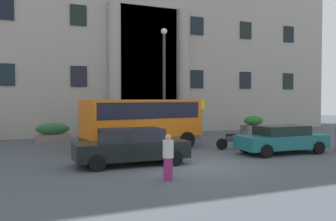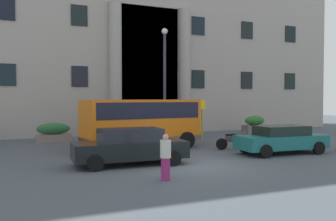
{
  "view_description": "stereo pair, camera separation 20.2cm",
  "coord_description": "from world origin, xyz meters",
  "px_view_note": "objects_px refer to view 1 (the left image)",
  "views": [
    {
      "loc": [
        -6.91,
        -12.88,
        2.71
      ],
      "look_at": [
        1.38,
        5.92,
        2.02
      ],
      "focal_mm": 38.86,
      "sensor_mm": 36.0,
      "label": 1
    },
    {
      "loc": [
        -6.72,
        -12.96,
        2.71
      ],
      "look_at": [
        1.38,
        5.92,
        2.02
      ],
      "focal_mm": 38.86,
      "sensor_mm": 36.0,
      "label": 2
    }
  ],
  "objects_px": {
    "bus_stop_sign": "(202,115)",
    "pedestrian_woman_with_bag": "(168,157)",
    "orange_minibus": "(141,119)",
    "hedge_planter_far_east": "(173,128)",
    "hedge_planter_entrance_left": "(253,125)",
    "motorcycle_near_kerb": "(294,138)",
    "parked_sedan_far": "(131,146)",
    "lamppost_plaza_centre": "(164,75)",
    "hedge_planter_west": "(53,133)",
    "motorcycle_far_end": "(233,141)",
    "scooter_by_planter": "(130,147)",
    "hedge_planter_east": "(112,130)",
    "parked_coupe_end": "(282,139)"
  },
  "relations": [
    {
      "from": "bus_stop_sign",
      "to": "pedestrian_woman_with_bag",
      "type": "xyz_separation_m",
      "value": [
        -6.59,
        -9.59,
        -0.85
      ]
    },
    {
      "from": "orange_minibus",
      "to": "hedge_planter_far_east",
      "type": "bearing_deg",
      "value": 43.38
    },
    {
      "from": "hedge_planter_entrance_left",
      "to": "motorcycle_near_kerb",
      "type": "height_order",
      "value": "hedge_planter_entrance_left"
    },
    {
      "from": "pedestrian_woman_with_bag",
      "to": "parked_sedan_far",
      "type": "bearing_deg",
      "value": -27.49
    },
    {
      "from": "orange_minibus",
      "to": "lamppost_plaza_centre",
      "type": "height_order",
      "value": "lamppost_plaza_centre"
    },
    {
      "from": "hedge_planter_far_east",
      "to": "parked_sedan_far",
      "type": "height_order",
      "value": "parked_sedan_far"
    },
    {
      "from": "hedge_planter_west",
      "to": "parked_sedan_far",
      "type": "xyz_separation_m",
      "value": [
        2.08,
        -9.07,
        0.18
      ]
    },
    {
      "from": "hedge_planter_far_east",
      "to": "lamppost_plaza_centre",
      "type": "height_order",
      "value": "lamppost_plaza_centre"
    },
    {
      "from": "parked_sedan_far",
      "to": "pedestrian_woman_with_bag",
      "type": "xyz_separation_m",
      "value": [
        0.24,
        -3.15,
        0.01
      ]
    },
    {
      "from": "parked_sedan_far",
      "to": "motorcycle_near_kerb",
      "type": "relative_size",
      "value": 2.32
    },
    {
      "from": "motorcycle_far_end",
      "to": "scooter_by_planter",
      "type": "height_order",
      "value": "same"
    },
    {
      "from": "hedge_planter_west",
      "to": "lamppost_plaza_centre",
      "type": "xyz_separation_m",
      "value": [
        6.86,
        -1.28,
        3.67
      ]
    },
    {
      "from": "motorcycle_far_end",
      "to": "lamppost_plaza_centre",
      "type": "bearing_deg",
      "value": 113.91
    },
    {
      "from": "hedge_planter_west",
      "to": "pedestrian_woman_with_bag",
      "type": "height_order",
      "value": "pedestrian_woman_with_bag"
    },
    {
      "from": "parked_sedan_far",
      "to": "scooter_by_planter",
      "type": "bearing_deg",
      "value": 75.97
    },
    {
      "from": "hedge_planter_east",
      "to": "lamppost_plaza_centre",
      "type": "distance_m",
      "value": 4.99
    },
    {
      "from": "lamppost_plaza_centre",
      "to": "hedge_planter_entrance_left",
      "type": "bearing_deg",
      "value": 8.45
    },
    {
      "from": "parked_sedan_far",
      "to": "motorcycle_far_end",
      "type": "relative_size",
      "value": 2.33
    },
    {
      "from": "hedge_planter_east",
      "to": "motorcycle_far_end",
      "type": "relative_size",
      "value": 0.87
    },
    {
      "from": "hedge_planter_west",
      "to": "scooter_by_planter",
      "type": "xyz_separation_m",
      "value": [
        2.67,
        -7.03,
        -0.12
      ]
    },
    {
      "from": "hedge_planter_far_east",
      "to": "parked_sedan_far",
      "type": "distance_m",
      "value": 10.98
    },
    {
      "from": "motorcycle_far_end",
      "to": "motorcycle_near_kerb",
      "type": "height_order",
      "value": "same"
    },
    {
      "from": "hedge_planter_far_east",
      "to": "motorcycle_near_kerb",
      "type": "distance_m",
      "value": 8.43
    },
    {
      "from": "hedge_planter_entrance_left",
      "to": "parked_sedan_far",
      "type": "xyz_separation_m",
      "value": [
        -12.83,
        -8.98,
        0.11
      ]
    },
    {
      "from": "motorcycle_near_kerb",
      "to": "hedge_planter_far_east",
      "type": "bearing_deg",
      "value": 123.91
    },
    {
      "from": "bus_stop_sign",
      "to": "hedge_planter_west",
      "type": "distance_m",
      "value": 9.34
    },
    {
      "from": "orange_minibus",
      "to": "hedge_planter_west",
      "type": "bearing_deg",
      "value": 124.21
    },
    {
      "from": "bus_stop_sign",
      "to": "hedge_planter_entrance_left",
      "type": "distance_m",
      "value": 6.59
    },
    {
      "from": "motorcycle_far_end",
      "to": "motorcycle_near_kerb",
      "type": "distance_m",
      "value": 3.91
    },
    {
      "from": "hedge_planter_far_east",
      "to": "parked_coupe_end",
      "type": "relative_size",
      "value": 0.38
    },
    {
      "from": "motorcycle_far_end",
      "to": "motorcycle_near_kerb",
      "type": "bearing_deg",
      "value": 4.52
    },
    {
      "from": "bus_stop_sign",
      "to": "pedestrian_woman_with_bag",
      "type": "bearing_deg",
      "value": -124.49
    },
    {
      "from": "hedge_planter_west",
      "to": "motorcycle_near_kerb",
      "type": "distance_m",
      "value": 14.28
    },
    {
      "from": "hedge_planter_far_east",
      "to": "parked_coupe_end",
      "type": "bearing_deg",
      "value": -79.89
    },
    {
      "from": "scooter_by_planter",
      "to": "pedestrian_woman_with_bag",
      "type": "relative_size",
      "value": 1.25
    },
    {
      "from": "hedge_planter_west",
      "to": "pedestrian_woman_with_bag",
      "type": "bearing_deg",
      "value": -79.27
    },
    {
      "from": "hedge_planter_far_east",
      "to": "motorcycle_far_end",
      "type": "height_order",
      "value": "hedge_planter_far_east"
    },
    {
      "from": "orange_minibus",
      "to": "bus_stop_sign",
      "type": "relative_size",
      "value": 2.44
    },
    {
      "from": "hedge_planter_entrance_left",
      "to": "motorcycle_far_end",
      "type": "relative_size",
      "value": 0.91
    },
    {
      "from": "bus_stop_sign",
      "to": "lamppost_plaza_centre",
      "type": "distance_m",
      "value": 3.6
    },
    {
      "from": "bus_stop_sign",
      "to": "parked_sedan_far",
      "type": "bearing_deg",
      "value": -136.7
    },
    {
      "from": "hedge_planter_east",
      "to": "lamppost_plaza_centre",
      "type": "relative_size",
      "value": 0.24
    },
    {
      "from": "hedge_planter_far_east",
      "to": "pedestrian_woman_with_bag",
      "type": "relative_size",
      "value": 1.13
    },
    {
      "from": "motorcycle_near_kerb",
      "to": "parked_sedan_far",
      "type": "bearing_deg",
      "value": -165.72
    },
    {
      "from": "bus_stop_sign",
      "to": "scooter_by_planter",
      "type": "relative_size",
      "value": 1.36
    },
    {
      "from": "hedge_planter_entrance_left",
      "to": "motorcycle_near_kerb",
      "type": "bearing_deg",
      "value": -109.89
    },
    {
      "from": "hedge_planter_far_east",
      "to": "hedge_planter_west",
      "type": "height_order",
      "value": "hedge_planter_far_east"
    },
    {
      "from": "parked_coupe_end",
      "to": "bus_stop_sign",
      "type": "bearing_deg",
      "value": 99.92
    },
    {
      "from": "bus_stop_sign",
      "to": "parked_sedan_far",
      "type": "height_order",
      "value": "bus_stop_sign"
    },
    {
      "from": "motorcycle_near_kerb",
      "to": "pedestrian_woman_with_bag",
      "type": "bearing_deg",
      "value": -149.39
    }
  ]
}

